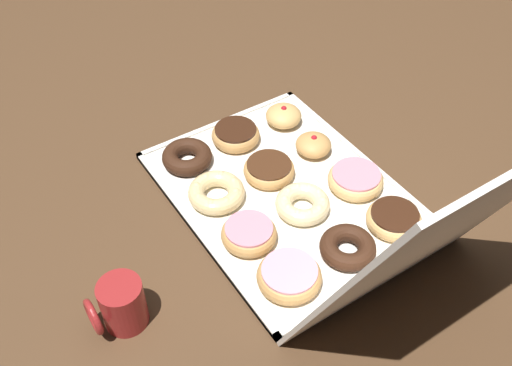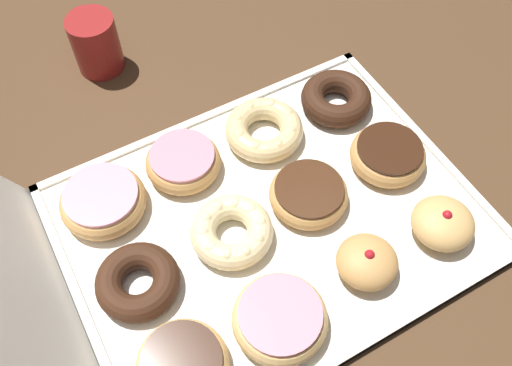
{
  "view_description": "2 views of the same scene",
  "coord_description": "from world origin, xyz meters",
  "px_view_note": "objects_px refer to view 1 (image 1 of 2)",
  "views": [
    {
      "loc": [
        0.53,
        0.7,
        0.91
      ],
      "look_at": [
        0.05,
        -0.03,
        0.04
      ],
      "focal_mm": 41.11,
      "sensor_mm": 36.0,
      "label": 1
    },
    {
      "loc": [
        -0.33,
        0.21,
        0.7
      ],
      "look_at": [
        0.04,
        0.0,
        0.05
      ],
      "focal_mm": 39.36,
      "sensor_mm": 36.0,
      "label": 2
    }
  ],
  "objects_px": {
    "jelly_filled_donut_0": "(284,116)",
    "chocolate_frosted_donut_1": "(236,134)",
    "cruller_donut_7": "(303,203)",
    "donut_box": "(285,194)",
    "pink_frosted_donut_11": "(289,276)",
    "chocolate_frosted_donut_4": "(269,169)",
    "coffee_mug": "(121,304)",
    "chocolate_cake_ring_donut_10": "(348,247)",
    "chocolate_cake_ring_donut_2": "(187,157)",
    "jelly_filled_donut_3": "(313,145)",
    "pink_frosted_donut_6": "(356,179)",
    "chocolate_frosted_donut_9": "(394,219)",
    "pink_frosted_donut_8": "(249,234)",
    "cruller_donut_5": "(216,192)"
  },
  "relations": [
    {
      "from": "pink_frosted_donut_11",
      "to": "coffee_mug",
      "type": "bearing_deg",
      "value": -19.03
    },
    {
      "from": "chocolate_cake_ring_donut_10",
      "to": "chocolate_frosted_donut_4",
      "type": "bearing_deg",
      "value": -88.91
    },
    {
      "from": "jelly_filled_donut_0",
      "to": "pink_frosted_donut_11",
      "type": "relative_size",
      "value": 0.71
    },
    {
      "from": "pink_frosted_donut_11",
      "to": "chocolate_frosted_donut_4",
      "type": "bearing_deg",
      "value": -116.78
    },
    {
      "from": "chocolate_cake_ring_donut_2",
      "to": "cruller_donut_5",
      "type": "xyz_separation_m",
      "value": [
        0.0,
        0.13,
        0.0
      ]
    },
    {
      "from": "chocolate_cake_ring_donut_10",
      "to": "chocolate_frosted_donut_1",
      "type": "bearing_deg",
      "value": -89.34
    },
    {
      "from": "chocolate_frosted_donut_1",
      "to": "chocolate_frosted_donut_4",
      "type": "distance_m",
      "value": 0.14
    },
    {
      "from": "chocolate_frosted_donut_1",
      "to": "pink_frosted_donut_8",
      "type": "height_order",
      "value": "same"
    },
    {
      "from": "pink_frosted_donut_6",
      "to": "chocolate_frosted_donut_9",
      "type": "height_order",
      "value": "pink_frosted_donut_6"
    },
    {
      "from": "donut_box",
      "to": "pink_frosted_donut_6",
      "type": "bearing_deg",
      "value": 153.79
    },
    {
      "from": "chocolate_frosted_donut_1",
      "to": "cruller_donut_5",
      "type": "bearing_deg",
      "value": 45.71
    },
    {
      "from": "chocolate_cake_ring_donut_2",
      "to": "cruller_donut_7",
      "type": "height_order",
      "value": "same"
    },
    {
      "from": "chocolate_frosted_donut_4",
      "to": "pink_frosted_donut_8",
      "type": "relative_size",
      "value": 1.02
    },
    {
      "from": "cruller_donut_7",
      "to": "pink_frosted_donut_11",
      "type": "distance_m",
      "value": 0.19
    },
    {
      "from": "jelly_filled_donut_3",
      "to": "pink_frosted_donut_6",
      "type": "xyz_separation_m",
      "value": [
        -0.01,
        0.14,
        -0.0
      ]
    },
    {
      "from": "chocolate_frosted_donut_1",
      "to": "jelly_filled_donut_3",
      "type": "bearing_deg",
      "value": 134.42
    },
    {
      "from": "chocolate_frosted_donut_1",
      "to": "chocolate_cake_ring_donut_10",
      "type": "xyz_separation_m",
      "value": [
        -0.0,
        0.4,
        -0.0
      ]
    },
    {
      "from": "chocolate_frosted_donut_4",
      "to": "cruller_donut_5",
      "type": "distance_m",
      "value": 0.13
    },
    {
      "from": "chocolate_frosted_donut_4",
      "to": "pink_frosted_donut_11",
      "type": "height_order",
      "value": "pink_frosted_donut_11"
    },
    {
      "from": "pink_frosted_donut_8",
      "to": "chocolate_frosted_donut_9",
      "type": "xyz_separation_m",
      "value": [
        -0.27,
        0.13,
        -0.0
      ]
    },
    {
      "from": "chocolate_cake_ring_donut_2",
      "to": "coffee_mug",
      "type": "xyz_separation_m",
      "value": [
        0.29,
        0.29,
        0.02
      ]
    },
    {
      "from": "donut_box",
      "to": "jelly_filled_donut_3",
      "type": "relative_size",
      "value": 6.93
    },
    {
      "from": "chocolate_frosted_donut_4",
      "to": "pink_frosted_donut_11",
      "type": "xyz_separation_m",
      "value": [
        0.13,
        0.26,
        0.0
      ]
    },
    {
      "from": "pink_frosted_donut_6",
      "to": "coffee_mug",
      "type": "relative_size",
      "value": 1.22
    },
    {
      "from": "chocolate_frosted_donut_1",
      "to": "chocolate_frosted_donut_9",
      "type": "height_order",
      "value": "chocolate_frosted_donut_1"
    },
    {
      "from": "chocolate_frosted_donut_1",
      "to": "cruller_donut_7",
      "type": "relative_size",
      "value": 0.99
    },
    {
      "from": "chocolate_frosted_donut_4",
      "to": "pink_frosted_donut_6",
      "type": "distance_m",
      "value": 0.19
    },
    {
      "from": "chocolate_cake_ring_donut_10",
      "to": "pink_frosted_donut_11",
      "type": "relative_size",
      "value": 0.91
    },
    {
      "from": "chocolate_cake_ring_donut_10",
      "to": "coffee_mug",
      "type": "bearing_deg",
      "value": -13.79
    },
    {
      "from": "chocolate_frosted_donut_9",
      "to": "chocolate_frosted_donut_1",
      "type": "bearing_deg",
      "value": -72.03
    },
    {
      "from": "jelly_filled_donut_0",
      "to": "pink_frosted_donut_8",
      "type": "distance_m",
      "value": 0.38
    },
    {
      "from": "cruller_donut_5",
      "to": "pink_frosted_donut_11",
      "type": "height_order",
      "value": "pink_frosted_donut_11"
    },
    {
      "from": "jelly_filled_donut_0",
      "to": "chocolate_frosted_donut_9",
      "type": "bearing_deg",
      "value": 89.65
    },
    {
      "from": "cruller_donut_5",
      "to": "pink_frosted_donut_6",
      "type": "relative_size",
      "value": 1.0
    },
    {
      "from": "pink_frosted_donut_6",
      "to": "coffee_mug",
      "type": "height_order",
      "value": "coffee_mug"
    },
    {
      "from": "cruller_donut_7",
      "to": "donut_box",
      "type": "bearing_deg",
      "value": -88.86
    },
    {
      "from": "donut_box",
      "to": "jelly_filled_donut_0",
      "type": "height_order",
      "value": "jelly_filled_donut_0"
    },
    {
      "from": "chocolate_cake_ring_donut_10",
      "to": "coffee_mug",
      "type": "relative_size",
      "value": 1.11
    },
    {
      "from": "jelly_filled_donut_3",
      "to": "pink_frosted_donut_6",
      "type": "height_order",
      "value": "jelly_filled_donut_3"
    },
    {
      "from": "jelly_filled_donut_0",
      "to": "coffee_mug",
      "type": "height_order",
      "value": "coffee_mug"
    },
    {
      "from": "coffee_mug",
      "to": "pink_frosted_donut_8",
      "type": "bearing_deg",
      "value": -174.37
    },
    {
      "from": "cruller_donut_7",
      "to": "coffee_mug",
      "type": "bearing_deg",
      "value": 4.89
    },
    {
      "from": "pink_frosted_donut_8",
      "to": "coffee_mug",
      "type": "xyz_separation_m",
      "value": [
        0.28,
        0.03,
        0.02
      ]
    },
    {
      "from": "jelly_filled_donut_0",
      "to": "chocolate_frosted_donut_1",
      "type": "distance_m",
      "value": 0.13
    },
    {
      "from": "chocolate_frosted_donut_1",
      "to": "pink_frosted_donut_11",
      "type": "relative_size",
      "value": 0.93
    },
    {
      "from": "cruller_donut_7",
      "to": "chocolate_frosted_donut_9",
      "type": "xyz_separation_m",
      "value": [
        -0.13,
        0.13,
        -0.0
      ]
    },
    {
      "from": "chocolate_frosted_donut_9",
      "to": "pink_frosted_donut_11",
      "type": "relative_size",
      "value": 0.92
    },
    {
      "from": "pink_frosted_donut_8",
      "to": "coffee_mug",
      "type": "height_order",
      "value": "coffee_mug"
    },
    {
      "from": "chocolate_frosted_donut_4",
      "to": "coffee_mug",
      "type": "xyz_separation_m",
      "value": [
        0.42,
        0.16,
        0.02
      ]
    },
    {
      "from": "jelly_filled_donut_0",
      "to": "chocolate_frosted_donut_9",
      "type": "xyz_separation_m",
      "value": [
        0.0,
        0.39,
        -0.0
      ]
    }
  ]
}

